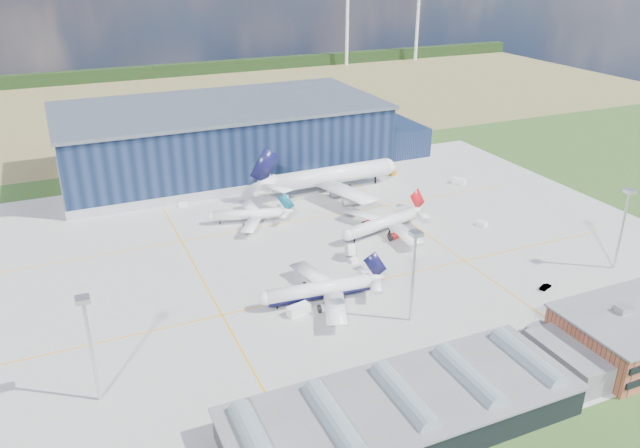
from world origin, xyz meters
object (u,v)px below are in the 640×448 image
at_px(airliner_widebody, 332,166).
at_px(airliner_navy, 319,282).
at_px(light_mast_center, 414,262).
at_px(gse_tug_a, 319,392).
at_px(light_mast_east, 625,216).
at_px(gse_van_c, 536,328).
at_px(light_mast_west, 88,333).
at_px(gse_van_a, 299,310).
at_px(airliner_regional, 247,210).
at_px(hangar, 229,140).
at_px(gse_tug_b, 253,411).
at_px(gse_cart_b, 183,205).
at_px(airstair, 350,253).
at_px(gse_cart_a, 482,224).
at_px(gse_tug_c, 392,173).
at_px(gse_van_b, 459,181).
at_px(airliner_red, 382,217).
at_px(car_b, 546,287).
at_px(car_a, 489,332).

bearing_deg(airliner_widebody, airliner_navy, -118.70).
xyz_separation_m(light_mast_center, gse_tug_a, (-30.43, -16.00, -14.66)).
bearing_deg(light_mast_east, gse_tug_a, -170.48).
bearing_deg(gse_van_c, light_mast_west, 60.58).
bearing_deg(light_mast_east, gse_van_a, 171.57).
distance_m(light_mast_east, airliner_regional, 108.71).
xyz_separation_m(gse_tug_a, gse_van_c, (53.94, 0.00, 0.32)).
bearing_deg(light_mast_east, hangar, 120.05).
bearing_deg(light_mast_east, airliner_regional, 139.67).
xyz_separation_m(light_mast_center, airliner_widebody, (19.05, 85.00, -6.03)).
height_order(gse_tug_b, gse_cart_b, gse_tug_b).
distance_m(gse_tug_b, airstair, 67.84).
relative_size(gse_van_a, gse_cart_a, 1.67).
distance_m(light_mast_east, airstair, 73.79).
bearing_deg(airliner_regional, gse_tug_c, -145.27).
bearing_deg(gse_van_b, airliner_red, 173.35).
height_order(airliner_widebody, gse_van_a, airliner_widebody).
relative_size(hangar, light_mast_east, 6.30).
distance_m(airliner_red, gse_tug_c, 56.22).
bearing_deg(gse_van_c, gse_tug_a, 70.29).
bearing_deg(gse_cart_b, car_b, -126.68).
bearing_deg(gse_tug_a, light_mast_west, 140.04).
xyz_separation_m(light_mast_center, gse_van_b, (65.48, 72.79, -14.32)).
distance_m(airliner_widebody, gse_van_b, 48.72).
bearing_deg(gse_van_b, light_mast_west, 171.81).
relative_size(light_mast_east, car_a, 7.24).
xyz_separation_m(light_mast_center, airstair, (1.24, 34.49, -13.80)).
xyz_separation_m(light_mast_west, gse_cart_b, (36.67, 92.00, -14.79)).
bearing_deg(light_mast_center, gse_cart_b, 109.91).
relative_size(airliner_navy, gse_van_b, 7.01).
distance_m(airstair, car_b, 52.61).
height_order(gse_cart_a, car_a, gse_cart_a).
bearing_deg(gse_van_c, gse_van_b, -45.00).
relative_size(gse_van_c, car_a, 1.43).
distance_m(light_mast_east, gse_tug_a, 97.87).
bearing_deg(airliner_red, car_b, 102.08).
distance_m(gse_van_a, gse_van_c, 54.87).
height_order(airliner_widebody, gse_cart_b, airliner_widebody).
height_order(airliner_widebody, gse_van_c, airliner_widebody).
bearing_deg(hangar, gse_cart_b, -128.54).
bearing_deg(gse_van_a, car_a, -138.22).
xyz_separation_m(gse_cart_a, airstair, (-48.18, -3.45, 0.91)).
bearing_deg(gse_tug_a, gse_cart_a, 16.09).
bearing_deg(gse_van_a, airliner_widebody, -43.63).
bearing_deg(airliner_red, gse_van_c, 82.26).
distance_m(light_mast_center, car_a, 23.43).
distance_m(airliner_regional, gse_van_b, 83.06).
bearing_deg(light_mast_east, gse_tug_c, 100.41).
height_order(airliner_red, car_a, airliner_red).
relative_size(gse_tug_b, car_a, 1.00).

